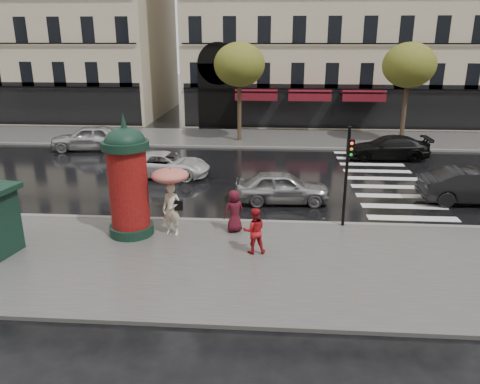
# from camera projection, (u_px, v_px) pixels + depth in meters

# --- Properties ---
(ground) EXTENTS (160.00, 160.00, 0.00)m
(ground) POSITION_uv_depth(u_px,v_px,m) (260.00, 258.00, 15.34)
(ground) COLOR black
(ground) RESTS_ON ground
(near_sidewalk) EXTENTS (90.00, 7.00, 0.12)m
(near_sidewalk) POSITION_uv_depth(u_px,v_px,m) (260.00, 264.00, 14.85)
(near_sidewalk) COLOR #474744
(near_sidewalk) RESTS_ON ground
(far_sidewalk) EXTENTS (90.00, 6.00, 0.12)m
(far_sidewalk) POSITION_uv_depth(u_px,v_px,m) (268.00, 138.00, 33.31)
(far_sidewalk) COLOR #474744
(far_sidewalk) RESTS_ON ground
(near_kerb) EXTENTS (90.00, 0.25, 0.14)m
(near_kerb) POSITION_uv_depth(u_px,v_px,m) (263.00, 222.00, 18.16)
(near_kerb) COLOR slate
(near_kerb) RESTS_ON ground
(far_kerb) EXTENTS (90.00, 0.25, 0.14)m
(far_kerb) POSITION_uv_depth(u_px,v_px,m) (268.00, 148.00, 30.47)
(far_kerb) COLOR slate
(far_kerb) RESTS_ON ground
(zebra_crossing) EXTENTS (3.60, 11.75, 0.01)m
(zebra_crossing) POSITION_uv_depth(u_px,v_px,m) (383.00, 178.00, 24.02)
(zebra_crossing) COLOR silver
(zebra_crossing) RESTS_ON ground
(tree_far_left) EXTENTS (3.40, 3.40, 6.64)m
(tree_far_left) POSITION_uv_depth(u_px,v_px,m) (239.00, 65.00, 30.89)
(tree_far_left) COLOR #38281C
(tree_far_left) RESTS_ON ground
(tree_far_right) EXTENTS (3.40, 3.40, 6.64)m
(tree_far_right) POSITION_uv_depth(u_px,v_px,m) (409.00, 66.00, 30.15)
(tree_far_right) COLOR #38281C
(tree_far_right) RESTS_ON ground
(woman_umbrella) EXTENTS (1.31, 1.31, 2.53)m
(woman_umbrella) POSITION_uv_depth(u_px,v_px,m) (171.00, 190.00, 16.43)
(woman_umbrella) COLOR beige
(woman_umbrella) RESTS_ON near_sidewalk
(woman_red) EXTENTS (0.85, 0.71, 1.56)m
(woman_red) POSITION_uv_depth(u_px,v_px,m) (254.00, 231.00, 15.25)
(woman_red) COLOR red
(woman_red) RESTS_ON near_sidewalk
(man_burgundy) EXTENTS (0.91, 0.81, 1.57)m
(man_burgundy) POSITION_uv_depth(u_px,v_px,m) (234.00, 211.00, 16.96)
(man_burgundy) COLOR #4B0F1B
(man_burgundy) RESTS_ON near_sidewalk
(morris_column) EXTENTS (1.63, 1.63, 4.38)m
(morris_column) POSITION_uv_depth(u_px,v_px,m) (128.00, 178.00, 16.33)
(morris_column) COLOR black
(morris_column) RESTS_ON near_sidewalk
(traffic_light) EXTENTS (0.27, 0.37, 3.78)m
(traffic_light) POSITION_uv_depth(u_px,v_px,m) (348.00, 167.00, 16.96)
(traffic_light) COLOR black
(traffic_light) RESTS_ON near_sidewalk
(car_silver) EXTENTS (4.21, 1.90, 1.40)m
(car_silver) POSITION_uv_depth(u_px,v_px,m) (282.00, 187.00, 20.35)
(car_silver) COLOR #9E9FA3
(car_silver) RESTS_ON ground
(car_darkgrey) EXTENTS (4.66, 1.67, 1.53)m
(car_darkgrey) POSITION_uv_depth(u_px,v_px,m) (475.00, 186.00, 20.26)
(car_darkgrey) COLOR black
(car_darkgrey) RESTS_ON ground
(car_white) EXTENTS (4.74, 2.45, 1.28)m
(car_white) POSITION_uv_depth(u_px,v_px,m) (166.00, 165.00, 24.20)
(car_white) COLOR silver
(car_white) RESTS_ON ground
(car_black) EXTENTS (4.76, 1.98, 1.38)m
(car_black) POSITION_uv_depth(u_px,v_px,m) (388.00, 148.00, 27.72)
(car_black) COLOR black
(car_black) RESTS_ON ground
(car_far_silver) EXTENTS (4.91, 2.44, 1.61)m
(car_far_silver) POSITION_uv_depth(u_px,v_px,m) (89.00, 138.00, 29.87)
(car_far_silver) COLOR #BAB9BF
(car_far_silver) RESTS_ON ground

